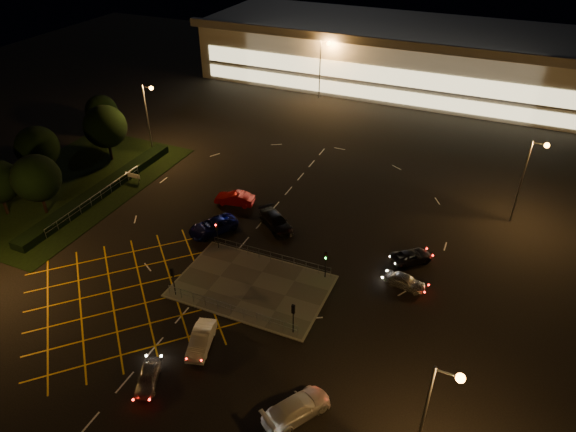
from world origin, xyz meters
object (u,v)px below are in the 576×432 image
at_px(car_right_silver, 405,281).
at_px(car_approach_white, 297,408).
at_px(car_queue_white, 201,340).
at_px(car_east_grey, 411,256).
at_px(car_circ_red, 235,198).
at_px(car_left_blue, 213,226).
at_px(signal_sw, 173,276).
at_px(signal_ne, 326,259).
at_px(signal_nw, 217,230).
at_px(car_near_silver, 148,377).
at_px(car_far_dkgrey, 276,221).
at_px(signal_se, 293,313).

distance_m(car_right_silver, car_approach_white, 17.62).
relative_size(car_queue_white, car_east_grey, 1.02).
bearing_deg(car_circ_red, car_queue_white, 11.91).
xyz_separation_m(car_left_blue, car_circ_red, (-0.58, 6.11, 0.02)).
bearing_deg(car_left_blue, car_right_silver, 28.64).
bearing_deg(signal_sw, car_east_grey, -143.83).
bearing_deg(car_queue_white, signal_ne, 46.88).
height_order(car_left_blue, car_approach_white, car_approach_white).
height_order(signal_sw, car_right_silver, signal_sw).
bearing_deg(car_circ_red, signal_nw, 7.71).
bearing_deg(car_near_silver, signal_sw, 88.52).
relative_size(signal_ne, car_far_dkgrey, 0.58).
relative_size(car_far_dkgrey, car_east_grey, 1.25).
bearing_deg(car_left_blue, signal_se, -6.35).
relative_size(signal_se, car_circ_red, 0.66).
distance_m(signal_sw, car_far_dkgrey, 14.65).
bearing_deg(signal_se, car_right_silver, -127.11).
height_order(signal_sw, car_near_silver, signal_sw).
bearing_deg(car_queue_white, car_near_silver, -125.71).
bearing_deg(car_far_dkgrey, car_near_silver, -142.00).
xyz_separation_m(car_left_blue, car_east_grey, (21.21, 3.54, -0.16)).
relative_size(car_near_silver, car_far_dkgrey, 0.68).
distance_m(signal_nw, car_approach_white, 21.75).
height_order(car_near_silver, car_left_blue, car_left_blue).
distance_m(signal_nw, car_far_dkgrey, 7.38).
height_order(signal_sw, car_queue_white, signal_sw).
bearing_deg(car_right_silver, car_left_blue, 96.05).
height_order(signal_sw, signal_se, same).
relative_size(signal_sw, signal_ne, 1.00).
bearing_deg(car_circ_red, car_right_silver, 63.61).
xyz_separation_m(signal_sw, car_far_dkgrey, (3.94, 14.02, -1.58)).
height_order(car_near_silver, car_far_dkgrey, car_far_dkgrey).
bearing_deg(car_queue_white, car_circ_red, 95.81).
height_order(car_far_dkgrey, car_circ_red, car_far_dkgrey).
bearing_deg(car_circ_red, car_far_dkgrey, 59.43).
xyz_separation_m(car_near_silver, car_right_silver, (15.69, 19.12, 0.04)).
bearing_deg(car_right_silver, signal_se, 150.57).
xyz_separation_m(signal_nw, car_near_silver, (3.76, -17.26, -1.73)).
bearing_deg(car_far_dkgrey, car_approach_white, -113.31).
height_order(car_far_dkgrey, car_east_grey, car_far_dkgrey).
xyz_separation_m(car_queue_white, car_approach_white, (9.84, -2.92, 0.05)).
distance_m(signal_sw, car_circ_red, 16.85).
height_order(signal_sw, car_approach_white, signal_sw).
bearing_deg(signal_se, car_queue_white, 34.19).
distance_m(signal_se, signal_ne, 7.99).
bearing_deg(signal_ne, car_east_grey, 40.07).
distance_m(signal_sw, signal_nw, 7.99).
height_order(car_queue_white, car_far_dkgrey, car_far_dkgrey).
bearing_deg(signal_se, car_near_silver, 48.37).
distance_m(signal_se, car_far_dkgrey, 16.25).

